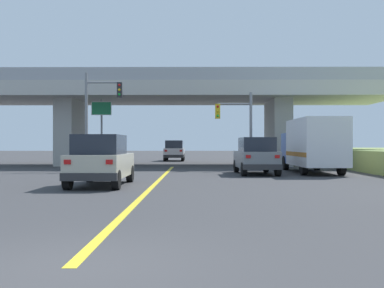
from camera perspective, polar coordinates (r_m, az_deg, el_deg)
ground at (r=37.16m, az=-2.15°, el=-2.57°), size 160.00×160.00×0.00m
overpass_bridge at (r=37.29m, az=-2.15°, el=5.28°), size 33.77×8.75×7.07m
lane_divider_stripe at (r=20.23m, az=-4.34°, el=-4.70°), size 0.20×27.81×0.01m
suv_lead at (r=18.90m, az=-11.00°, el=-1.95°), size 2.02×4.68×2.02m
suv_crossing at (r=25.94m, az=7.80°, el=-1.43°), size 2.13×4.70×2.02m
box_truck at (r=27.76m, az=14.49°, el=-0.09°), size 2.33×7.37×3.07m
sedan_oncoming at (r=46.49m, az=-2.16°, el=-0.82°), size 1.96×4.46×2.02m
traffic_signal_nearside at (r=30.54m, az=5.67°, el=2.72°), size 2.41×0.36×5.03m
traffic_signal_farside at (r=30.37m, az=-11.45°, el=4.22°), size 2.37×0.36×6.19m
highway_sign at (r=35.43m, az=-10.96°, el=3.18°), size 1.49×0.17×4.98m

